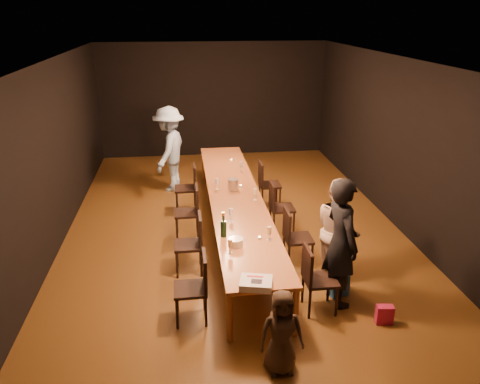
{
  "coord_description": "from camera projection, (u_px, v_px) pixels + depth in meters",
  "views": [
    {
      "loc": [
        -0.86,
        -7.51,
        3.76
      ],
      "look_at": [
        0.02,
        -0.51,
        1.0
      ],
      "focal_mm": 35.0,
      "sensor_mm": 36.0,
      "label": 1
    }
  ],
  "objects": [
    {
      "name": "wineglass_0",
      "position": [
        230.0,
        246.0,
        6.16
      ],
      "size": [
        0.06,
        0.06,
        0.21
      ],
      "primitive_type": null,
      "color": "beige",
      "rests_on": "table"
    },
    {
      "name": "wineglass_4",
      "position": [
        217.0,
        184.0,
        8.35
      ],
      "size": [
        0.06,
        0.06,
        0.21
      ],
      "primitive_type": null,
      "color": "silver",
      "rests_on": "table"
    },
    {
      "name": "table",
      "position": [
        235.0,
        197.0,
        8.16
      ],
      "size": [
        0.9,
        6.0,
        0.75
      ],
      "color": "brown",
      "rests_on": "ground"
    },
    {
      "name": "chair_right_2",
      "position": [
        282.0,
        207.0,
        8.34
      ],
      "size": [
        0.42,
        0.42,
        0.93
      ],
      "primitive_type": null,
      "rotation": [
        0.0,
        0.0,
        -1.57
      ],
      "color": "black",
      "rests_on": "ground"
    },
    {
      "name": "tealight_mid",
      "position": [
        241.0,
        186.0,
        8.5
      ],
      "size": [
        0.05,
        0.05,
        0.03
      ],
      "primitive_type": "cylinder",
      "color": "#B2B7B2",
      "rests_on": "table"
    },
    {
      "name": "chair_left_1",
      "position": [
        188.0,
        244.0,
        7.04
      ],
      "size": [
        0.42,
        0.42,
        0.93
      ],
      "primitive_type": null,
      "rotation": [
        0.0,
        0.0,
        1.57
      ],
      "color": "black",
      "rests_on": "ground"
    },
    {
      "name": "tealight_near",
      "position": [
        260.0,
        238.0,
        6.57
      ],
      "size": [
        0.05,
        0.05,
        0.03
      ],
      "primitive_type": "cylinder",
      "color": "#B2B7B2",
      "rests_on": "table"
    },
    {
      "name": "chair_right_0",
      "position": [
        320.0,
        279.0,
        6.13
      ],
      "size": [
        0.42,
        0.42,
        0.93
      ],
      "primitive_type": null,
      "rotation": [
        0.0,
        0.0,
        -1.57
      ],
      "color": "black",
      "rests_on": "ground"
    },
    {
      "name": "wineglass_3",
      "position": [
        255.0,
        194.0,
        7.88
      ],
      "size": [
        0.06,
        0.06,
        0.21
      ],
      "primitive_type": null,
      "color": "beige",
      "rests_on": "table"
    },
    {
      "name": "ice_bucket",
      "position": [
        233.0,
        185.0,
        8.33
      ],
      "size": [
        0.21,
        0.21,
        0.2
      ],
      "primitive_type": "cylinder",
      "rotation": [
        0.0,
        0.0,
        0.13
      ],
      "color": "#AEADB2",
      "rests_on": "table"
    },
    {
      "name": "plate_stack",
      "position": [
        236.0,
        242.0,
        6.36
      ],
      "size": [
        0.27,
        0.27,
        0.11
      ],
      "primitive_type": "cylinder",
      "rotation": [
        0.0,
        0.0,
        -0.38
      ],
      "color": "white",
      "rests_on": "table"
    },
    {
      "name": "tealight_far",
      "position": [
        231.0,
        160.0,
        9.95
      ],
      "size": [
        0.05,
        0.05,
        0.03
      ],
      "primitive_type": "cylinder",
      "color": "#B2B7B2",
      "rests_on": "table"
    },
    {
      "name": "gift_bag_blue",
      "position": [
        338.0,
        284.0,
        6.56
      ],
      "size": [
        0.3,
        0.25,
        0.33
      ],
      "primitive_type": "cube",
      "rotation": [
        0.0,
        0.0,
        0.3
      ],
      "color": "#255EA2",
      "rests_on": "ground"
    },
    {
      "name": "man_blue",
      "position": [
        170.0,
        149.0,
        10.14
      ],
      "size": [
        1.03,
        1.36,
        1.86
      ],
      "primitive_type": "imported",
      "rotation": [
        0.0,
        0.0,
        -1.89
      ],
      "color": "#88ABD3",
      "rests_on": "ground"
    },
    {
      "name": "room_shell",
      "position": [
        235.0,
        120.0,
        7.66
      ],
      "size": [
        6.04,
        10.04,
        3.02
      ],
      "color": "black",
      "rests_on": "ground"
    },
    {
      "name": "chair_left_3",
      "position": [
        185.0,
        188.0,
        9.25
      ],
      "size": [
        0.42,
        0.42,
        0.93
      ],
      "primitive_type": null,
      "rotation": [
        0.0,
        0.0,
        1.57
      ],
      "color": "black",
      "rests_on": "ground"
    },
    {
      "name": "ground",
      "position": [
        235.0,
        233.0,
        8.41
      ],
      "size": [
        10.0,
        10.0,
        0.0
      ],
      "primitive_type": "plane",
      "color": "#3F270F",
      "rests_on": "ground"
    },
    {
      "name": "wineglass_5",
      "position": [
        241.0,
        167.0,
        9.25
      ],
      "size": [
        0.06,
        0.06,
        0.21
      ],
      "primitive_type": null,
      "color": "silver",
      "rests_on": "table"
    },
    {
      "name": "chair_right_1",
      "position": [
        298.0,
        238.0,
        7.23
      ],
      "size": [
        0.42,
        0.42,
        0.93
      ],
      "primitive_type": null,
      "rotation": [
        0.0,
        0.0,
        -1.57
      ],
      "color": "black",
      "rests_on": "ground"
    },
    {
      "name": "birthday_cake",
      "position": [
        256.0,
        283.0,
        5.43
      ],
      "size": [
        0.43,
        0.38,
        0.09
      ],
      "rotation": [
        0.0,
        0.0,
        -0.24
      ],
      "color": "white",
      "rests_on": "table"
    },
    {
      "name": "woman_birthday",
      "position": [
        341.0,
        242.0,
        6.16
      ],
      "size": [
        0.54,
        0.72,
        1.8
      ],
      "primitive_type": "imported",
      "rotation": [
        0.0,
        0.0,
        1.75
      ],
      "color": "black",
      "rests_on": "ground"
    },
    {
      "name": "chair_left_2",
      "position": [
        187.0,
        212.0,
        8.14
      ],
      "size": [
        0.42,
        0.42,
        0.93
      ],
      "primitive_type": null,
      "rotation": [
        0.0,
        0.0,
        1.57
      ],
      "color": "black",
      "rests_on": "ground"
    },
    {
      "name": "champagne_bottle",
      "position": [
        223.0,
        224.0,
        6.58
      ],
      "size": [
        0.09,
        0.09,
        0.37
      ],
      "primitive_type": null,
      "rotation": [
        0.0,
        0.0,
        -0.04
      ],
      "color": "black",
      "rests_on": "table"
    },
    {
      "name": "gift_bag_red",
      "position": [
        384.0,
        315.0,
        5.97
      ],
      "size": [
        0.23,
        0.14,
        0.25
      ],
      "primitive_type": "cube",
      "rotation": [
        0.0,
        0.0,
        -0.14
      ],
      "color": "#BF1C50",
      "rests_on": "ground"
    },
    {
      "name": "child",
      "position": [
        281.0,
        332.0,
        5.06
      ],
      "size": [
        0.5,
        0.33,
        1.01
      ],
      "primitive_type": "imported",
      "rotation": [
        0.0,
        0.0,
        0.02
      ],
      "color": "#3A2C20",
      "rests_on": "ground"
    },
    {
      "name": "woman_tan",
      "position": [
        338.0,
        230.0,
        6.78
      ],
      "size": [
        0.69,
        0.83,
        1.57
      ],
      "primitive_type": "imported",
      "rotation": [
        0.0,
        0.0,
        1.7
      ],
      "color": "beige",
      "rests_on": "ground"
    },
    {
      "name": "chair_right_3",
      "position": [
        270.0,
        184.0,
        9.45
      ],
      "size": [
        0.42,
        0.42,
        0.93
      ],
      "primitive_type": null,
      "rotation": [
        0.0,
        0.0,
        -1.57
      ],
      "color": "black",
      "rests_on": "ground"
    },
    {
      "name": "wineglass_1",
      "position": [
        269.0,
        234.0,
        6.5
      ],
      "size": [
        0.06,
        0.06,
        0.21
      ],
      "primitive_type": null,
      "color": "beige",
      "rests_on": "table"
    },
    {
      "name": "wineglass_2",
      "position": [
        231.0,
        215.0,
        7.1
      ],
      "size": [
        0.06,
        0.06,
        0.21
      ],
      "primitive_type": null,
      "color": "silver",
      "rests_on": "table"
    },
    {
      "name": "chair_left_0",
      "position": [
        190.0,
        288.0,
        5.93
      ],
      "size": [
        0.42,
        0.42,
        0.93
      ],
      "primitive_type": null,
      "rotation": [
        0.0,
        0.0,
        1.57
      ],
      "color": "black",
      "rests_on": "ground"
    }
  ]
}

